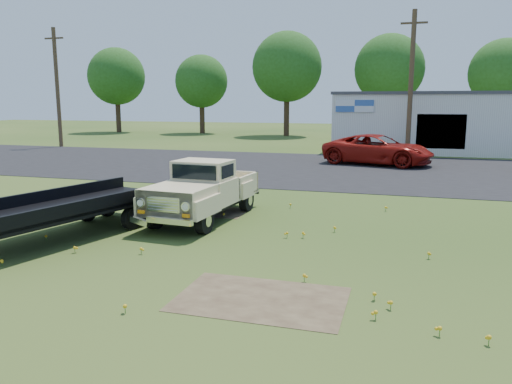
# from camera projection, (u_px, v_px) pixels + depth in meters

# --- Properties ---
(ground) EXTENTS (140.00, 140.00, 0.00)m
(ground) POSITION_uv_depth(u_px,v_px,m) (236.00, 246.00, 12.16)
(ground) COLOR #294616
(ground) RESTS_ON ground
(asphalt_lot) EXTENTS (90.00, 14.00, 0.02)m
(asphalt_lot) POSITION_uv_depth(u_px,v_px,m) (328.00, 169.00, 26.30)
(asphalt_lot) COLOR black
(asphalt_lot) RESTS_ON ground
(dirt_patch_a) EXTENTS (3.00, 2.00, 0.01)m
(dirt_patch_a) POSITION_uv_depth(u_px,v_px,m) (261.00, 299.00, 8.91)
(dirt_patch_a) COLOR #493727
(dirt_patch_a) RESTS_ON ground
(dirt_patch_b) EXTENTS (2.20, 1.60, 0.01)m
(dirt_patch_b) POSITION_uv_depth(u_px,v_px,m) (212.00, 211.00, 16.02)
(dirt_patch_b) COLOR #493727
(dirt_patch_b) RESTS_ON ground
(commercial_building) EXTENTS (14.20, 8.20, 4.15)m
(commercial_building) POSITION_uv_depth(u_px,v_px,m) (438.00, 121.00, 35.55)
(commercial_building) COLOR silver
(commercial_building) RESTS_ON ground
(utility_pole_west) EXTENTS (1.60, 0.30, 9.00)m
(utility_pole_west) POSITION_uv_depth(u_px,v_px,m) (57.00, 87.00, 38.27)
(utility_pole_west) COLOR #42341E
(utility_pole_west) RESTS_ON ground
(utility_pole_mid) EXTENTS (1.60, 0.30, 9.00)m
(utility_pole_mid) POSITION_uv_depth(u_px,v_px,m) (411.00, 83.00, 30.95)
(utility_pole_mid) COLOR #42341E
(utility_pole_mid) RESTS_ON ground
(treeline_a) EXTENTS (6.40, 6.40, 9.52)m
(treeline_a) POSITION_uv_depth(u_px,v_px,m) (116.00, 76.00, 56.63)
(treeline_a) COLOR #3B281B
(treeline_a) RESTS_ON ground
(treeline_b) EXTENTS (5.76, 5.76, 8.57)m
(treeline_b) POSITION_uv_depth(u_px,v_px,m) (201.00, 82.00, 54.87)
(treeline_b) COLOR #3B281B
(treeline_b) RESTS_ON ground
(treeline_c) EXTENTS (7.04, 7.04, 10.47)m
(treeline_c) POSITION_uv_depth(u_px,v_px,m) (287.00, 67.00, 50.41)
(treeline_c) COLOR #3B281B
(treeline_c) RESTS_ON ground
(treeline_d) EXTENTS (6.72, 6.72, 10.00)m
(treeline_d) POSITION_uv_depth(u_px,v_px,m) (389.00, 69.00, 48.60)
(treeline_d) COLOR #3B281B
(treeline_d) RESTS_ON ground
(treeline_e) EXTENTS (6.08, 6.08, 9.04)m
(treeline_e) POSITION_uv_depth(u_px,v_px,m) (504.00, 73.00, 44.48)
(treeline_e) COLOR #3B281B
(treeline_e) RESTS_ON ground
(vintage_pickup_truck) EXTENTS (2.28, 5.06, 1.79)m
(vintage_pickup_truck) POSITION_uv_depth(u_px,v_px,m) (204.00, 190.00, 14.82)
(vintage_pickup_truck) COLOR beige
(vintage_pickup_truck) RESTS_ON ground
(flatbed_trailer) EXTENTS (3.69, 6.71, 1.74)m
(flatbed_trailer) POSITION_uv_depth(u_px,v_px,m) (67.00, 203.00, 13.00)
(flatbed_trailer) COLOR black
(flatbed_trailer) RESTS_ON ground
(red_pickup) EXTENTS (6.47, 4.12, 1.66)m
(red_pickup) POSITION_uv_depth(u_px,v_px,m) (378.00, 150.00, 27.82)
(red_pickup) COLOR maroon
(red_pickup) RESTS_ON ground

